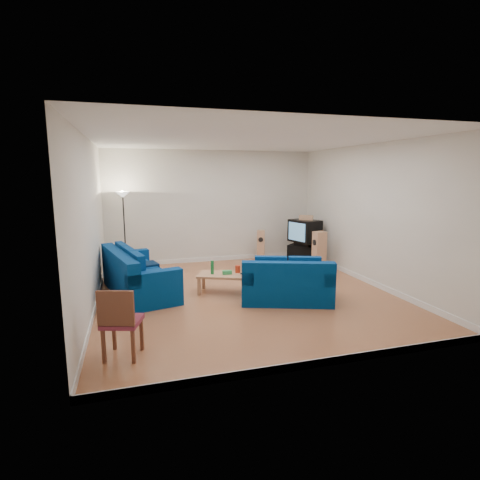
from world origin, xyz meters
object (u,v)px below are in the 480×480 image
object	(u,v)px
sofa_three_seat	(136,278)
coffee_table	(225,276)
sofa_loveseat	(287,285)
tv_stand	(304,254)
television	(305,231)

from	to	relation	value
sofa_three_seat	coffee_table	size ratio (longest dim) A/B	2.05
sofa_loveseat	tv_stand	size ratio (longest dim) A/B	2.31
sofa_loveseat	tv_stand	distance (m)	3.40
sofa_loveseat	television	bearing A→B (deg)	77.62
sofa_three_seat	sofa_loveseat	size ratio (longest dim) A/B	1.31
coffee_table	television	distance (m)	3.51
television	tv_stand	bearing A→B (deg)	107.50
coffee_table	television	bearing A→B (deg)	35.32
coffee_table	tv_stand	size ratio (longest dim) A/B	1.48
coffee_table	sofa_three_seat	bearing A→B (deg)	165.36
sofa_loveseat	coffee_table	size ratio (longest dim) A/B	1.56
sofa_loveseat	coffee_table	bearing A→B (deg)	158.88
sofa_three_seat	sofa_loveseat	world-z (taller)	sofa_three_seat
sofa_three_seat	television	bearing A→B (deg)	93.97
sofa_three_seat	coffee_table	xyz separation A→B (m)	(1.84, -0.48, 0.01)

